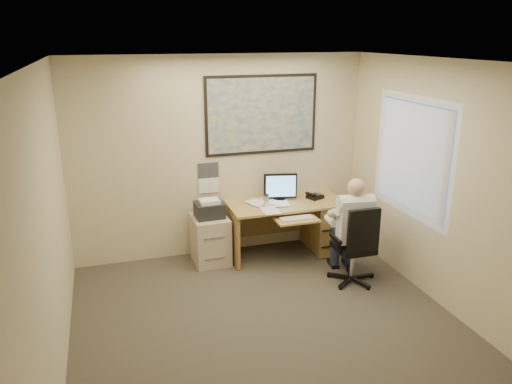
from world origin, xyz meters
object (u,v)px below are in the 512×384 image
object	(u,v)px
filing_cabinet	(210,235)
desk	(308,221)
office_chair	(354,260)
person	(353,231)

from	to	relation	value
filing_cabinet	desk	bearing A→B (deg)	-3.21
filing_cabinet	office_chair	bearing A→B (deg)	-37.58
office_chair	filing_cabinet	bearing A→B (deg)	144.72
filing_cabinet	office_chair	xyz separation A→B (m)	(1.56, -1.12, -0.08)
filing_cabinet	office_chair	size ratio (longest dim) A/B	0.87
office_chair	person	distance (m)	0.37
desk	office_chair	xyz separation A→B (m)	(0.15, -1.08, -0.14)
office_chair	person	world-z (taller)	person
person	filing_cabinet	bearing A→B (deg)	154.57
filing_cabinet	office_chair	distance (m)	1.92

